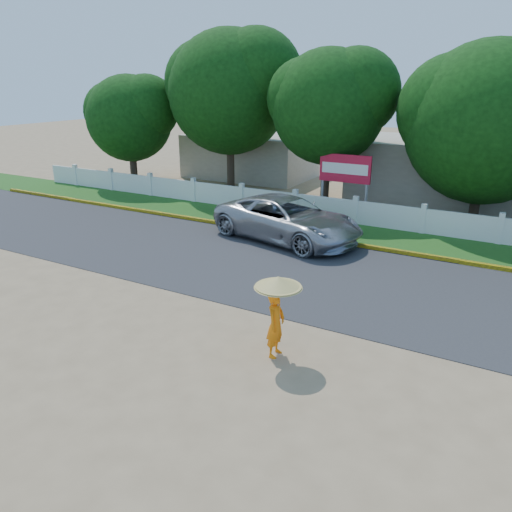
% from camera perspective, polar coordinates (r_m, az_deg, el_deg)
% --- Properties ---
extents(ground, '(120.00, 120.00, 0.00)m').
position_cam_1_polar(ground, '(13.78, -4.11, -7.54)').
color(ground, '#9E8460').
rests_on(ground, ground).
extents(road, '(60.00, 7.00, 0.02)m').
position_cam_1_polar(road, '(17.37, 4.04, -1.60)').
color(road, '#38383A').
rests_on(road, ground).
extents(grass_verge, '(60.00, 3.50, 0.03)m').
position_cam_1_polar(grass_verge, '(21.99, 9.95, 2.75)').
color(grass_verge, '#2D601E').
rests_on(grass_verge, ground).
extents(curb, '(40.00, 0.18, 0.16)m').
position_cam_1_polar(curb, '(20.44, 8.34, 1.74)').
color(curb, yellow).
rests_on(curb, ground).
extents(fence, '(40.00, 0.10, 1.10)m').
position_cam_1_polar(fence, '(23.17, 11.25, 4.91)').
color(fence, silver).
rests_on(fence, ground).
extents(building_near, '(10.00, 6.00, 3.20)m').
position_cam_1_polar(building_near, '(28.83, 21.53, 8.92)').
color(building_near, '#B7AD99').
rests_on(building_near, ground).
extents(building_far, '(8.00, 5.00, 2.80)m').
position_cam_1_polar(building_far, '(34.05, -0.67, 11.36)').
color(building_far, '#B7AD99').
rests_on(building_far, ground).
extents(vehicle, '(6.82, 4.25, 1.76)m').
position_cam_1_polar(vehicle, '(20.41, 3.62, 4.22)').
color(vehicle, '#A3A6AB').
rests_on(vehicle, ground).
extents(monk_with_parasol, '(1.12, 1.12, 2.04)m').
position_cam_1_polar(monk_with_parasol, '(11.63, 2.40, -5.59)').
color(monk_with_parasol, orange).
rests_on(monk_with_parasol, ground).
extents(billboard, '(2.50, 0.13, 2.95)m').
position_cam_1_polar(billboard, '(24.16, 10.12, 9.44)').
color(billboard, gray).
rests_on(billboard, ground).
extents(tree_row, '(40.13, 7.65, 9.03)m').
position_cam_1_polar(tree_row, '(24.52, 24.04, 14.97)').
color(tree_row, '#473828').
rests_on(tree_row, ground).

